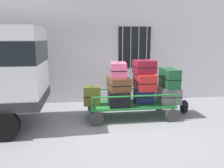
{
  "coord_description": "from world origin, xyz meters",
  "views": [
    {
      "loc": [
        -1.25,
        -5.86,
        2.31
      ],
      "look_at": [
        -0.36,
        0.48,
        1.04
      ],
      "focal_mm": 36.37,
      "sensor_mm": 36.0,
      "label": 1
    }
  ],
  "objects": [
    {
      "name": "suitcase_left_bottom",
      "position": [
        -0.93,
        0.48,
        0.71
      ],
      "size": [
        0.5,
        0.39,
        0.55
      ],
      "color": "#4C5119",
      "rests_on": "luggage_cart"
    },
    {
      "name": "suitcase_midleft_bottom",
      "position": [
        -0.17,
        0.45,
        0.64
      ],
      "size": [
        0.63,
        0.91,
        0.42
      ],
      "color": "black",
      "rests_on": "luggage_cart"
    },
    {
      "name": "backpack",
      "position": [
        1.95,
        0.59,
        0.22
      ],
      "size": [
        0.27,
        0.22,
        0.44
      ],
      "color": "black",
      "rests_on": "ground"
    },
    {
      "name": "ground_plane",
      "position": [
        0.0,
        0.0,
        0.0
      ],
      "size": [
        40.0,
        40.0,
        0.0
      ],
      "primitive_type": "plane",
      "color": "gray"
    },
    {
      "name": "suitcase_midleft_top",
      "position": [
        -0.17,
        0.52,
        1.44
      ],
      "size": [
        0.5,
        0.76,
        0.42
      ],
      "color": "#CC4C72",
      "rests_on": "suitcase_midleft_middle"
    },
    {
      "name": "building_wall",
      "position": [
        0.0,
        2.56,
        2.5
      ],
      "size": [
        12.0,
        0.38,
        5.0
      ],
      "color": "silver",
      "rests_on": "ground"
    },
    {
      "name": "suitcase_midright_middle",
      "position": [
        1.36,
        0.47,
        1.17
      ],
      "size": [
        0.41,
        0.81,
        0.56
      ],
      "color": "#194C28",
      "rests_on": "suitcase_midright_bottom"
    },
    {
      "name": "luggage_cart",
      "position": [
        0.22,
        0.48,
        0.36
      ],
      "size": [
        2.53,
        1.14,
        0.44
      ],
      "color": "#1E722D",
      "rests_on": "ground"
    },
    {
      "name": "suitcase_center_bottom",
      "position": [
        0.6,
        0.48,
        0.65
      ],
      "size": [
        0.58,
        0.33,
        0.43
      ],
      "color": "navy",
      "rests_on": "luggage_cart"
    },
    {
      "name": "suitcase_center_top",
      "position": [
        0.6,
        0.5,
        1.52
      ],
      "size": [
        0.62,
        0.59,
        0.39
      ],
      "color": "maroon",
      "rests_on": "suitcase_center_middle"
    },
    {
      "name": "cart_railing",
      "position": [
        0.22,
        0.48,
        0.74
      ],
      "size": [
        2.42,
        1.01,
        0.36
      ],
      "color": "#1E722D",
      "rests_on": "luggage_cart"
    },
    {
      "name": "suitcase_center_middle",
      "position": [
        0.6,
        0.46,
        1.09
      ],
      "size": [
        0.52,
        0.84,
        0.46
      ],
      "color": "#B21E1E",
      "rests_on": "suitcase_center_bottom"
    },
    {
      "name": "suitcase_midright_bottom",
      "position": [
        1.36,
        0.51,
        0.66
      ],
      "size": [
        0.67,
        0.88,
        0.46
      ],
      "color": "slate",
      "rests_on": "luggage_cart"
    },
    {
      "name": "suitcase_midleft_middle",
      "position": [
        -0.17,
        0.47,
        1.04
      ],
      "size": [
        0.63,
        0.86,
        0.38
      ],
      "color": "brown",
      "rests_on": "suitcase_midleft_bottom"
    }
  ]
}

